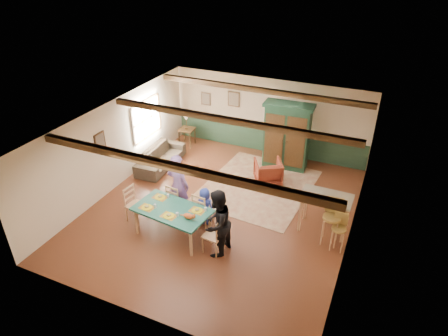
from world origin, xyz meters
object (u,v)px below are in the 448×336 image
at_px(counter_table, 324,213).
at_px(cat, 188,216).
at_px(person_child, 205,206).
at_px(person_man, 178,185).
at_px(bar_stool_left, 331,223).
at_px(dining_chair_end_right, 213,234).
at_px(armchair, 268,172).
at_px(dining_chair_far_right, 203,209).
at_px(dining_chair_end_left, 136,205).
at_px(sofa, 161,157).
at_px(end_table, 187,137).
at_px(person_woman, 217,223).
at_px(table_lamp, 186,121).
at_px(dining_table, 173,222).
at_px(dining_chair_far_left, 177,199).
at_px(bar_stool_right, 338,233).
at_px(armoire, 287,136).

bearing_deg(counter_table, cat, -146.40).
bearing_deg(person_child, person_man, 0.00).
relative_size(person_man, bar_stool_left, 1.47).
relative_size(dining_chair_end_right, armchair, 1.23).
distance_m(dining_chair_far_right, dining_chair_end_left, 1.82).
relative_size(sofa, end_table, 3.33).
xyz_separation_m(person_man, cat, (0.90, -1.07, -0.02)).
bearing_deg(person_child, person_woman, 136.74).
height_order(dining_chair_end_left, bar_stool_left, bar_stool_left).
distance_m(dining_chair_end_right, person_child, 1.17).
relative_size(sofa, counter_table, 1.69).
xyz_separation_m(dining_chair_far_right, person_woman, (0.81, -0.87, 0.37)).
xyz_separation_m(armchair, table_lamp, (-3.59, 1.30, 0.57)).
bearing_deg(cat, counter_table, 40.14).
relative_size(sofa, bar_stool_left, 1.74).
height_order(dining_table, person_man, person_man).
relative_size(dining_chair_far_left, person_child, 0.95).
relative_size(dining_chair_far_right, armchair, 1.23).
relative_size(person_child, table_lamp, 1.80).
bearing_deg(person_man, counter_table, -160.59).
bearing_deg(dining_chair_end_left, dining_chair_far_right, -65.08).
bearing_deg(dining_chair_far_right, person_man, -5.71).
relative_size(dining_chair_end_right, person_woman, 0.58).
xyz_separation_m(person_man, person_child, (0.85, -0.10, -0.38)).
bearing_deg(bar_stool_right, table_lamp, 148.16).
distance_m(person_woman, counter_table, 2.91).
distance_m(dining_chair_end_left, sofa, 3.05).
distance_m(person_woman, sofa, 4.80).
bearing_deg(counter_table, armoire, 123.10).
xyz_separation_m(dining_chair_far_left, sofa, (-1.91, 2.19, -0.19)).
bearing_deg(dining_chair_end_left, dining_chair_end_right, -90.00).
bearing_deg(dining_table, counter_table, 26.86).
distance_m(dining_table, armoire, 4.99).
height_order(person_child, armoire, armoire).
height_order(person_man, person_woman, person_man).
distance_m(end_table, bar_stool_left, 6.87).
height_order(person_woman, armoire, armoire).
distance_m(table_lamp, counter_table, 6.44).
bearing_deg(dining_table, dining_chair_far_left, 112.51).
xyz_separation_m(person_woman, cat, (-0.75, -0.02, 0.02)).
distance_m(dining_chair_end_left, person_man, 1.24).
height_order(person_child, armchair, person_child).
bearing_deg(armchair, person_child, 41.81).
bearing_deg(sofa, table_lamp, -4.77).
bearing_deg(end_table, dining_chair_far_left, -64.94).
relative_size(end_table, counter_table, 0.51).
bearing_deg(person_man, dining_chair_end_right, 152.70).
distance_m(dining_chair_end_right, end_table, 5.98).
distance_m(dining_chair_far_left, dining_chair_far_right, 0.85).
height_order(dining_chair_far_left, armchair, dining_chair_far_left).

